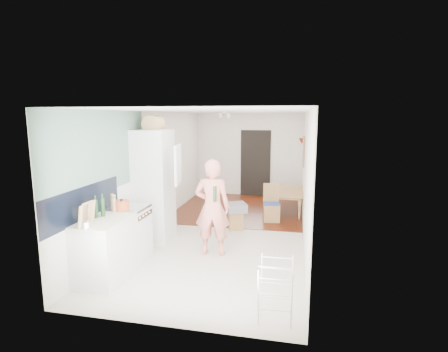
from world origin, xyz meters
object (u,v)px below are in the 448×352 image
at_px(person, 212,199).
at_px(stool, 236,220).
at_px(dining_table, 286,203).
at_px(drying_rack, 276,292).
at_px(dining_chair, 272,203).

xyz_separation_m(person, stool, (0.16, 1.45, -0.81)).
height_order(dining_table, drying_rack, drying_rack).
bearing_deg(person, dining_chair, -117.31).
bearing_deg(person, stool, -101.59).
distance_m(stool, drying_rack, 3.50).
xyz_separation_m(person, dining_chair, (0.87, 2.16, -0.57)).
distance_m(dining_table, dining_chair, 1.02).
bearing_deg(dining_chair, stool, -144.01).
bearing_deg(dining_table, dining_chair, 161.65).
bearing_deg(dining_chair, person, -120.99).
height_order(dining_table, stool, dining_table).
xyz_separation_m(dining_chair, stool, (-0.71, -0.71, -0.24)).
bearing_deg(drying_rack, stool, 106.06).
bearing_deg(person, drying_rack, 117.54).
height_order(dining_chair, stool, dining_chair).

